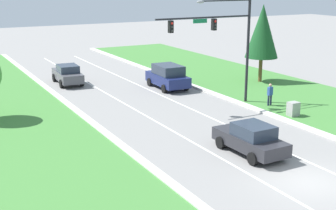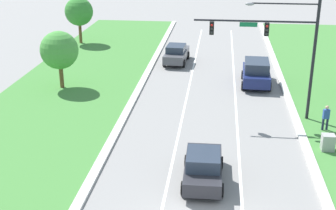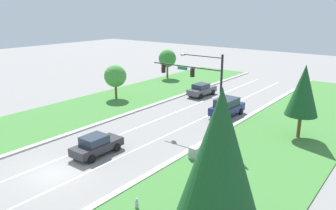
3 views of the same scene
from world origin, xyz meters
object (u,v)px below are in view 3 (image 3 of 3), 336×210
object	(u,v)px
traffic_signal_mast	(200,81)
oak_near_left_tree	(115,76)
graphite_sedan	(202,90)
fire_hydrant	(137,203)
navy_suv	(227,107)
oak_far_left_tree	(167,58)
charcoal_sedan	(96,145)
utility_cabinet	(194,153)
pedestrian	(217,139)
conifer_far_right_tree	(220,154)
conifer_near_right_tree	(303,91)

from	to	relation	value
traffic_signal_mast	oak_near_left_tree	xyz separation A→B (m)	(-15.87, 4.36, -2.17)
graphite_sedan	fire_hydrant	xyz separation A→B (m)	(11.25, -24.99, -0.53)
graphite_sedan	navy_suv	bearing A→B (deg)	-36.13
fire_hydrant	oak_far_left_tree	bearing A→B (deg)	125.33
charcoal_sedan	utility_cabinet	size ratio (longest dim) A/B	4.35
fire_hydrant	oak_far_left_tree	distance (m)	38.60
charcoal_sedan	pedestrian	bearing A→B (deg)	43.20
traffic_signal_mast	pedestrian	xyz separation A→B (m)	(2.97, -1.78, -4.28)
navy_suv	fire_hydrant	xyz separation A→B (m)	(4.31, -19.27, -0.69)
navy_suv	graphite_sedan	bearing A→B (deg)	142.46
pedestrian	oak_near_left_tree	xyz separation A→B (m)	(-18.84, 6.14, 2.11)
utility_cabinet	pedestrian	size ratio (longest dim) A/B	0.60
graphite_sedan	pedestrian	size ratio (longest dim) A/B	2.83
fire_hydrant	conifer_far_right_tree	xyz separation A→B (m)	(5.14, 0.47, 4.56)
charcoal_sedan	utility_cabinet	bearing A→B (deg)	30.36
conifer_near_right_tree	charcoal_sedan	bearing A→B (deg)	-130.79
navy_suv	conifer_near_right_tree	distance (m)	9.30
oak_near_left_tree	oak_far_left_tree	size ratio (longest dim) A/B	0.92
utility_cabinet	traffic_signal_mast	bearing A→B (deg)	118.99
pedestrian	oak_near_left_tree	size ratio (longest dim) A/B	0.37
graphite_sedan	utility_cabinet	bearing A→B (deg)	-56.00
conifer_far_right_tree	navy_suv	bearing A→B (deg)	116.68
utility_cabinet	pedestrian	xyz separation A→B (m)	(0.40, 2.86, 0.43)
graphite_sedan	fire_hydrant	world-z (taller)	graphite_sedan
traffic_signal_mast	oak_far_left_tree	world-z (taller)	traffic_signal_mast
utility_cabinet	conifer_near_right_tree	bearing A→B (deg)	62.21
graphite_sedan	pedestrian	world-z (taller)	graphite_sedan
navy_suv	oak_far_left_tree	size ratio (longest dim) A/B	0.95
navy_suv	conifer_far_right_tree	xyz separation A→B (m)	(9.45, -18.80, 3.87)
fire_hydrant	oak_near_left_tree	distance (m)	25.79
traffic_signal_mast	navy_suv	world-z (taller)	traffic_signal_mast
charcoal_sedan	fire_hydrant	distance (m)	8.65
utility_cabinet	oak_near_left_tree	distance (m)	20.67
traffic_signal_mast	charcoal_sedan	xyz separation A→B (m)	(-4.27, -8.78, -4.38)
oak_far_left_tree	graphite_sedan	bearing A→B (deg)	-30.19
pedestrian	fire_hydrant	world-z (taller)	pedestrian
charcoal_sedan	oak_far_left_tree	bearing A→B (deg)	116.55
conifer_far_right_tree	graphite_sedan	bearing A→B (deg)	123.76
pedestrian	navy_suv	bearing A→B (deg)	-75.61
pedestrian	conifer_far_right_tree	world-z (taller)	conifer_far_right_tree
pedestrian	conifer_near_right_tree	bearing A→B (deg)	-133.16
charcoal_sedan	graphite_sedan	size ratio (longest dim) A/B	0.93
graphite_sedan	oak_near_left_tree	xyz separation A→B (m)	(-8.21, -8.27, 2.18)
graphite_sedan	pedestrian	distance (m)	17.91
utility_cabinet	charcoal_sedan	bearing A→B (deg)	-148.81
navy_suv	fire_hydrant	size ratio (longest dim) A/B	6.69
oak_near_left_tree	conifer_far_right_tree	distance (m)	29.54
charcoal_sedan	oak_near_left_tree	bearing A→B (deg)	130.62
pedestrian	conifer_near_right_tree	xyz separation A→B (m)	(4.72, 6.86, 3.61)
traffic_signal_mast	graphite_sedan	bearing A→B (deg)	121.24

